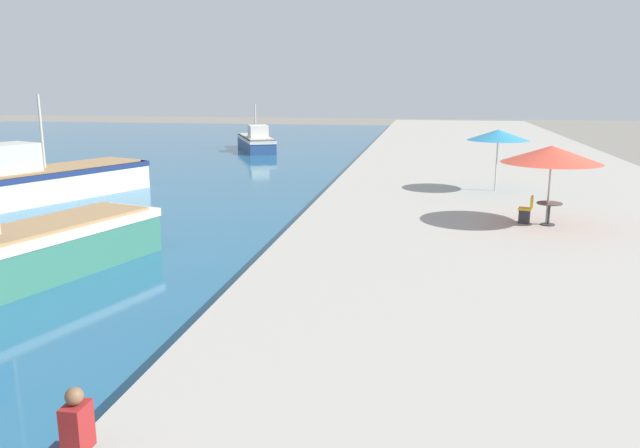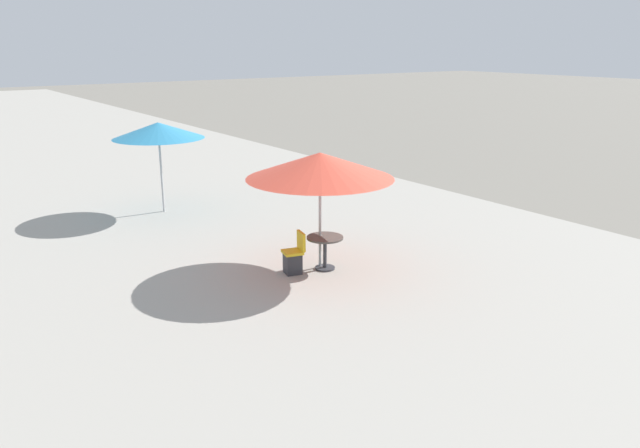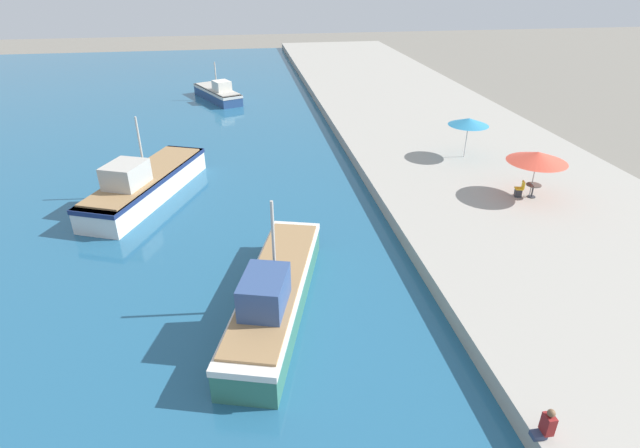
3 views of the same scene
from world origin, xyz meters
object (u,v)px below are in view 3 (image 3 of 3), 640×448
(fishing_boat_near, at_px, (275,293))
(fishing_boat_mid, at_px, (145,183))
(fishing_boat_far, at_px, (218,93))
(cafe_umbrella_white, at_px, (469,122))
(cafe_chair_left, at_px, (519,191))
(person_at_quay, at_px, (546,425))
(cafe_umbrella_pink, at_px, (538,157))
(cafe_table, at_px, (533,188))

(fishing_boat_near, height_order, fishing_boat_mid, fishing_boat_mid)
(fishing_boat_far, bearing_deg, cafe_umbrella_white, -76.47)
(cafe_chair_left, bearing_deg, cafe_umbrella_white, 16.92)
(fishing_boat_near, xyz_separation_m, person_at_quay, (6.75, -7.54, 0.23))
(fishing_boat_far, xyz_separation_m, cafe_umbrella_pink, (17.64, -27.92, 2.29))
(cafe_umbrella_pink, distance_m, person_at_quay, 16.89)
(fishing_boat_near, xyz_separation_m, fishing_boat_mid, (-6.57, 11.98, 0.00))
(fishing_boat_far, height_order, cafe_umbrella_pink, fishing_boat_far)
(fishing_boat_mid, height_order, fishing_boat_far, fishing_boat_mid)
(cafe_chair_left, height_order, person_at_quay, person_at_quay)
(fishing_boat_mid, relative_size, cafe_umbrella_white, 3.98)
(fishing_boat_near, distance_m, fishing_boat_far, 35.28)
(cafe_table, bearing_deg, cafe_chair_left, 166.05)
(cafe_umbrella_pink, bearing_deg, fishing_boat_near, -153.79)
(fishing_boat_mid, distance_m, person_at_quay, 23.64)
(person_at_quay, bearing_deg, cafe_chair_left, 63.80)
(fishing_boat_near, xyz_separation_m, cafe_chair_left, (14.04, 7.27, 0.12))
(cafe_table, relative_size, person_at_quay, 0.81)
(cafe_umbrella_pink, height_order, cafe_chair_left, cafe_umbrella_pink)
(cafe_umbrella_white, xyz_separation_m, cafe_chair_left, (0.34, -6.52, -2.06))
(fishing_boat_far, xyz_separation_m, cafe_table, (17.67, -28.06, 0.54))
(cafe_umbrella_white, height_order, person_at_quay, cafe_umbrella_white)
(fishing_boat_mid, height_order, cafe_umbrella_pink, fishing_boat_mid)
(fishing_boat_near, height_order, cafe_chair_left, fishing_boat_near)
(fishing_boat_near, distance_m, cafe_table, 16.36)
(cafe_umbrella_white, xyz_separation_m, cafe_table, (1.04, -6.69, -1.85))
(cafe_umbrella_white, bearing_deg, fishing_boat_mid, -174.91)
(person_at_quay, bearing_deg, cafe_umbrella_white, 71.95)
(fishing_boat_mid, bearing_deg, fishing_boat_far, 103.47)
(cafe_umbrella_white, bearing_deg, cafe_table, -81.18)
(cafe_umbrella_pink, bearing_deg, person_at_quay, -118.30)
(cafe_umbrella_white, distance_m, person_at_quay, 22.52)
(fishing_boat_near, bearing_deg, fishing_boat_far, 111.20)
(cafe_table, bearing_deg, cafe_umbrella_pink, 102.71)
(fishing_boat_near, height_order, fishing_boat_far, fishing_boat_near)
(cafe_umbrella_pink, bearing_deg, cafe_chair_left, 177.22)
(cafe_umbrella_pink, distance_m, cafe_umbrella_white, 6.63)
(cafe_table, bearing_deg, fishing_boat_mid, 167.07)
(fishing_boat_far, height_order, cafe_umbrella_white, fishing_boat_far)
(cafe_chair_left, bearing_deg, fishing_boat_mid, 91.06)
(fishing_boat_far, xyz_separation_m, cafe_umbrella_white, (16.64, -21.37, 2.39))
(cafe_umbrella_pink, xyz_separation_m, cafe_umbrella_white, (-1.01, 6.55, 0.10))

